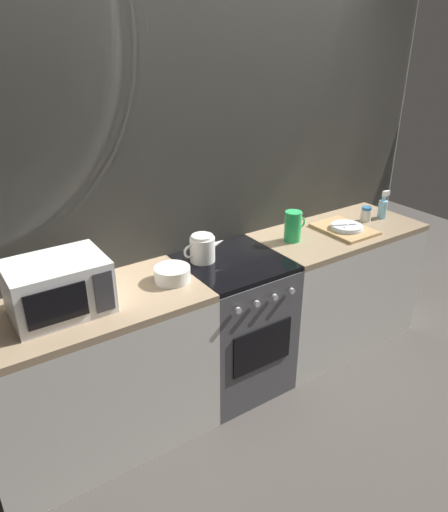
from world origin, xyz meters
TOP-DOWN VIEW (x-y plane):
  - ground_plane at (0.00, 0.00)m, footprint 8.00×8.00m
  - back_wall at (0.00, 0.32)m, footprint 3.60×0.05m
  - counter_left at (-0.90, 0.00)m, footprint 1.20×0.60m
  - stove_unit at (-0.00, -0.00)m, footprint 0.60×0.63m
  - counter_right at (0.90, 0.00)m, footprint 1.20×0.60m
  - microwave at (-1.03, 0.01)m, footprint 0.46×0.35m
  - kettle at (-0.15, 0.10)m, footprint 0.28×0.15m
  - mixing_bowl at (-0.42, -0.01)m, footprint 0.20×0.20m
  - pitcher at (0.50, 0.04)m, footprint 0.16×0.11m
  - dish_pile at (0.91, -0.04)m, footprint 0.30×0.40m
  - spice_jar at (1.18, 0.02)m, footprint 0.08×0.08m
  - spray_bottle at (1.33, -0.01)m, footprint 0.08×0.06m

SIDE VIEW (x-z plane):
  - ground_plane at x=0.00m, z-range 0.00..0.00m
  - stove_unit at x=0.00m, z-range 0.00..0.90m
  - counter_left at x=-0.90m, z-range 0.00..0.90m
  - counter_right at x=0.90m, z-range 0.00..0.90m
  - dish_pile at x=0.91m, z-range 0.89..0.95m
  - mixing_bowl at x=-0.42m, z-range 0.90..0.98m
  - spice_jar at x=1.18m, z-range 0.90..1.00m
  - spray_bottle at x=1.33m, z-range 0.88..1.08m
  - kettle at x=-0.15m, z-range 0.90..1.06m
  - pitcher at x=0.50m, z-range 0.90..1.10m
  - microwave at x=-1.03m, z-range 0.90..1.17m
  - back_wall at x=0.00m, z-range 0.00..2.40m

